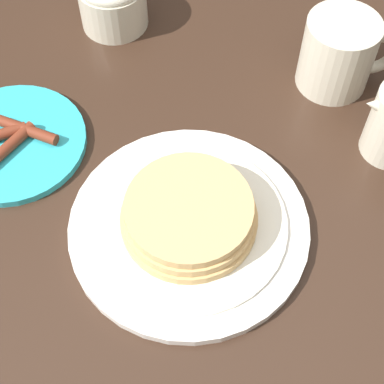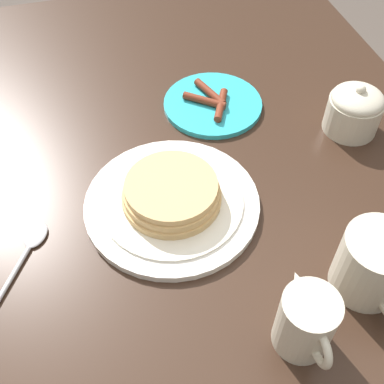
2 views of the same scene
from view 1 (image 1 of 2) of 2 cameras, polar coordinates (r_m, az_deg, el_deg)
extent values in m
cube|color=#332116|center=(0.67, -4.92, -5.49)|extent=(1.28, 1.05, 0.03)
cylinder|color=white|center=(0.66, -0.30, -3.38)|extent=(0.27, 0.27, 0.01)
cylinder|color=white|center=(0.65, -0.30, -3.03)|extent=(0.22, 0.22, 0.00)
cylinder|color=tan|center=(0.65, -0.30, -2.67)|extent=(0.15, 0.15, 0.01)
cylinder|color=tan|center=(0.64, -0.31, -2.12)|extent=(0.15, 0.15, 0.01)
cylinder|color=tan|center=(0.62, -0.31, -1.54)|extent=(0.14, 0.14, 0.01)
cylinder|color=#2DADBC|center=(0.76, -17.04, 4.61)|extent=(0.18, 0.18, 0.01)
cylinder|color=maroon|center=(0.75, -15.71, 5.81)|extent=(0.08, 0.05, 0.01)
cylinder|color=maroon|center=(0.74, -17.42, 4.17)|extent=(0.06, 0.07, 0.01)
cylinder|color=beige|center=(0.79, 13.91, 12.89)|extent=(0.09, 0.09, 0.10)
torus|color=beige|center=(0.80, 17.21, 12.80)|extent=(0.07, 0.01, 0.07)
cylinder|color=#472819|center=(0.76, 14.55, 15.08)|extent=(0.08, 0.08, 0.00)
cone|color=beige|center=(0.70, 17.70, 8.00)|extent=(0.04, 0.03, 0.04)
cylinder|color=beige|center=(0.87, -7.65, 17.51)|extent=(0.09, 0.09, 0.06)
camera|label=2|loc=(0.52, 73.40, 24.28)|focal=45.00mm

